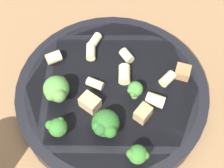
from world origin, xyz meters
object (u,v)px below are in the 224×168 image
rigatoni_1 (124,74)px  pasta_bowl (112,92)px  rigatoni_4 (95,84)px  rigatoni_6 (127,56)px  rigatoni_7 (156,98)px  broccoli_floret_3 (57,90)px  rigatoni_3 (91,52)px  rigatoni_2 (167,79)px  broccoli_floret_2 (105,124)px  chicken_chunk_0 (143,113)px  broccoli_floret_4 (135,90)px  rigatoni_5 (95,40)px  chicken_chunk_1 (183,72)px  chicken_chunk_2 (90,103)px  rigatoni_0 (54,57)px  broccoli_floret_1 (137,155)px  broccoli_floret_0 (58,127)px

rigatoni_1 → pasta_bowl: bearing=-22.7°
rigatoni_4 → rigatoni_6: size_ratio=1.13×
pasta_bowl → rigatoni_7: bearing=93.6°
broccoli_floret_3 → rigatoni_3: size_ratio=1.52×
rigatoni_2 → rigatoni_4: (0.05, -0.10, -0.00)m
broccoli_floret_2 → rigatoni_3: 0.14m
broccoli_floret_3 → chicken_chunk_0: bearing=99.3°
broccoli_floret_4 → rigatoni_7: bearing=100.7°
broccoli_floret_4 → rigatoni_5: bearing=-126.5°
rigatoni_3 → chicken_chunk_1: same height
rigatoni_6 → broccoli_floret_3: bearing=-31.6°
rigatoni_6 → chicken_chunk_0: (0.09, 0.06, 0.00)m
broccoli_floret_2 → rigatoni_6: bearing=-171.6°
rigatoni_7 → chicken_chunk_2: chicken_chunk_2 is taller
chicken_chunk_1 → rigatoni_1: bearing=-63.7°
broccoli_floret_4 → rigatoni_0: broccoli_floret_4 is taller
rigatoni_1 → chicken_chunk_2: bearing=-22.3°
rigatoni_1 → rigatoni_5: (-0.04, -0.07, -0.00)m
pasta_bowl → rigatoni_6: (-0.06, 0.00, 0.02)m
broccoli_floret_1 → rigatoni_1: (-0.11, -0.06, -0.01)m
rigatoni_6 → rigatoni_5: bearing=-99.4°
broccoli_floret_3 → rigatoni_2: size_ratio=1.78×
broccoli_floret_1 → rigatoni_6: 0.17m
broccoli_floret_4 → rigatoni_1: size_ratio=1.05×
rigatoni_0 → chicken_chunk_2: bearing=59.7°
broccoli_floret_3 → rigatoni_6: 0.13m
rigatoni_1 → rigatoni_7: size_ratio=1.08×
broccoli_floret_1 → rigatoni_1: size_ratio=1.18×
broccoli_floret_1 → rigatoni_7: bearing=-176.7°
broccoli_floret_3 → rigatoni_2: bearing=123.3°
rigatoni_1 → broccoli_floret_2: bearing=5.9°
rigatoni_6 → chicken_chunk_2: bearing=-9.9°
rigatoni_0 → rigatoni_7: size_ratio=0.86×
rigatoni_5 → chicken_chunk_0: 0.15m
pasta_bowl → chicken_chunk_2: bearing=-22.1°
broccoli_floret_1 → rigatoni_1: bearing=-151.1°
rigatoni_1 → rigatoni_6: bearing=-165.1°
broccoli_floret_4 → chicken_chunk_0: size_ratio=1.32×
broccoli_floret_3 → rigatoni_0: (-0.06, -0.04, -0.02)m
broccoli_floret_0 → broccoli_floret_1: size_ratio=0.95×
broccoli_floret_0 → chicken_chunk_1: (-0.16, 0.13, -0.01)m
pasta_bowl → broccoli_floret_4: size_ratio=9.51×
broccoli_floret_3 → rigatoni_6: bearing=148.4°
broccoli_floret_0 → broccoli_floret_4: broccoli_floret_0 is taller
rigatoni_0 → chicken_chunk_2: chicken_chunk_2 is taller
pasta_bowl → broccoli_floret_4: (0.00, 0.04, 0.03)m
broccoli_floret_1 → rigatoni_6: size_ratio=1.52×
chicken_chunk_0 → rigatoni_2: bearing=168.9°
pasta_bowl → broccoli_floret_3: (0.05, -0.06, 0.04)m
rigatoni_5 → rigatoni_3: bearing=8.4°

